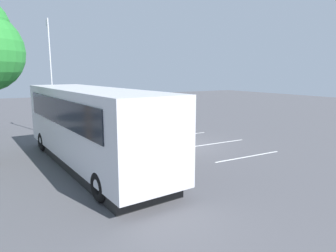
% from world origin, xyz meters
% --- Properties ---
extents(ground_plane, '(80.00, 80.00, 0.00)m').
position_xyz_m(ground_plane, '(0.00, 0.00, 0.00)').
color(ground_plane, '#4C4C51').
extents(tour_bus, '(10.68, 3.21, 3.25)m').
position_xyz_m(tour_bus, '(-1.24, 5.13, 1.65)').
color(tour_bus, silver).
rests_on(tour_bus, ground_plane).
extents(spectator_far_left, '(0.58, 0.37, 1.67)m').
position_xyz_m(spectator_far_left, '(-2.46, 2.22, 0.99)').
color(spectator_far_left, black).
rests_on(spectator_far_left, ground_plane).
extents(spectator_left, '(0.58, 0.33, 1.73)m').
position_xyz_m(spectator_left, '(-1.57, 2.45, 1.03)').
color(spectator_left, black).
rests_on(spectator_left, ground_plane).
extents(spectator_centre, '(0.58, 0.37, 1.66)m').
position_xyz_m(spectator_centre, '(-0.30, 2.34, 0.99)').
color(spectator_centre, black).
rests_on(spectator_centre, ground_plane).
extents(parked_motorcycle_silver, '(2.05, 0.58, 0.99)m').
position_xyz_m(parked_motorcycle_silver, '(-0.20, 3.05, 0.48)').
color(parked_motorcycle_silver, black).
rests_on(parked_motorcycle_silver, ground_plane).
extents(parked_motorcycle_dark, '(2.05, 0.58, 0.99)m').
position_xyz_m(parked_motorcycle_dark, '(-3.04, 3.01, 0.48)').
color(parked_motorcycle_dark, black).
rests_on(parked_motorcycle_dark, ground_plane).
extents(stunt_motorcycle, '(2.01, 0.69, 1.68)m').
position_xyz_m(stunt_motorcycle, '(3.12, -1.65, 1.00)').
color(stunt_motorcycle, black).
rests_on(stunt_motorcycle, ground_plane).
extents(flagpole, '(0.78, 0.36, 7.06)m').
position_xyz_m(flagpole, '(5.98, 5.27, 3.48)').
color(flagpole, silver).
rests_on(flagpole, ground_plane).
extents(traffic_cone, '(0.34, 0.34, 0.63)m').
position_xyz_m(traffic_cone, '(1.56, -1.01, 0.30)').
color(traffic_cone, orange).
rests_on(traffic_cone, ground_plane).
extents(bay_line_a, '(0.22, 3.89, 0.01)m').
position_xyz_m(bay_line_a, '(-3.68, -1.58, 0.00)').
color(bay_line_a, white).
rests_on(bay_line_a, ground_plane).
extents(bay_line_b, '(0.25, 4.73, 0.01)m').
position_xyz_m(bay_line_b, '(-0.79, -1.58, 0.00)').
color(bay_line_b, white).
rests_on(bay_line_b, ground_plane).
extents(bay_line_c, '(0.22, 3.69, 0.01)m').
position_xyz_m(bay_line_c, '(2.10, -1.58, 0.00)').
color(bay_line_c, white).
rests_on(bay_line_c, ground_plane).
extents(bay_line_d, '(0.21, 3.53, 0.01)m').
position_xyz_m(bay_line_d, '(4.99, -1.58, 0.00)').
color(bay_line_d, white).
rests_on(bay_line_d, ground_plane).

